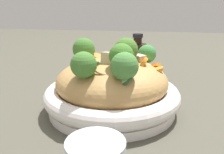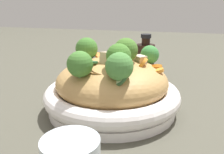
{
  "view_description": "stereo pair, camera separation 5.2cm",
  "coord_description": "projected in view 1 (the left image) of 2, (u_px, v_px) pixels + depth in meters",
  "views": [
    {
      "loc": [
        -0.08,
        0.49,
        0.23
      ],
      "look_at": [
        0.0,
        0.0,
        0.08
      ],
      "focal_mm": 38.97,
      "sensor_mm": 36.0,
      "label": 1
    },
    {
      "loc": [
        -0.13,
        0.48,
        0.23
      ],
      "look_at": [
        0.0,
        0.0,
        0.08
      ],
      "focal_mm": 38.97,
      "sensor_mm": 36.0,
      "label": 2
    }
  ],
  "objects": [
    {
      "name": "ground_plane",
      "position": [
        112.0,
        109.0,
        0.54
      ],
      "size": [
        3.0,
        3.0,
        0.0
      ],
      "primitive_type": "plane",
      "color": "#4B493D"
    },
    {
      "name": "serving_bowl",
      "position": [
        112.0,
        97.0,
        0.53
      ],
      "size": [
        0.29,
        0.29,
        0.05
      ],
      "color": "white",
      "rests_on": "ground_plane"
    },
    {
      "name": "noodle_heap",
      "position": [
        112.0,
        81.0,
        0.52
      ],
      "size": [
        0.24,
        0.24,
        0.1
      ],
      "color": "tan",
      "rests_on": "serving_bowl"
    },
    {
      "name": "broccoli_florets",
      "position": [
        109.0,
        56.0,
        0.49
      ],
      "size": [
        0.21,
        0.21,
        0.07
      ],
      "color": "#A5C374",
      "rests_on": "serving_bowl"
    },
    {
      "name": "carrot_coins",
      "position": [
        136.0,
        63.0,
        0.52
      ],
      "size": [
        0.17,
        0.09,
        0.03
      ],
      "color": "orange",
      "rests_on": "serving_bowl"
    },
    {
      "name": "zucchini_slices",
      "position": [
        108.0,
        71.0,
        0.46
      ],
      "size": [
        0.12,
        0.09,
        0.04
      ],
      "color": "beige",
      "rests_on": "serving_bowl"
    },
    {
      "name": "chicken_chunks",
      "position": [
        120.0,
        59.0,
        0.5
      ],
      "size": [
        0.09,
        0.07,
        0.03
      ],
      "color": "beige",
      "rests_on": "serving_bowl"
    },
    {
      "name": "soy_sauce_bottle",
      "position": [
        137.0,
        60.0,
        0.74
      ],
      "size": [
        0.06,
        0.06,
        0.14
      ],
      "color": "black",
      "rests_on": "ground_plane"
    }
  ]
}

